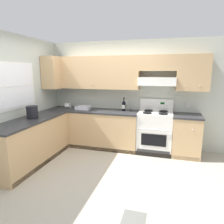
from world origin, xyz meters
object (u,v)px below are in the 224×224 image
(stove, at_px, (155,132))
(bowl, at_px, (83,108))
(wine_bottle, at_px, (124,105))
(bucket, at_px, (32,112))
(paper_towel_roll, at_px, (68,106))

(stove, relative_size, bowl, 3.51)
(wine_bottle, height_order, bowl, wine_bottle)
(stove, xyz_separation_m, wine_bottle, (-0.75, 0.11, 0.56))
(wine_bottle, bearing_deg, stove, -8.40)
(bucket, bearing_deg, bowl, 64.31)
(wine_bottle, xyz_separation_m, paper_towel_roll, (-1.47, -0.01, -0.07))
(wine_bottle, bearing_deg, bucket, -140.75)
(bowl, distance_m, bucket, 1.32)
(bucket, bearing_deg, wine_bottle, 39.25)
(stove, distance_m, bucket, 2.67)
(wine_bottle, height_order, bucket, wine_bottle)
(stove, relative_size, wine_bottle, 3.74)
(bowl, bearing_deg, bucket, -115.69)
(stove, bearing_deg, bowl, 179.75)
(wine_bottle, xyz_separation_m, bowl, (-1.01, -0.10, -0.10))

